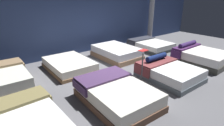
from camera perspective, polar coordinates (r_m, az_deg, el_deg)
ground_plane at (r=6.61m, az=1.11°, el=-3.30°), size 18.00×18.00×0.02m
showroom_back_wall at (r=8.62m, az=-12.15°, el=14.16°), size 18.00×0.06×3.50m
bed_1 at (r=4.79m, az=1.37°, el=-9.69°), size 1.61×2.22×0.56m
bed_2 at (r=6.41m, az=17.40°, el=-2.66°), size 1.58×1.95×0.71m
bed_3 at (r=8.38m, az=26.35°, el=1.89°), size 1.73×1.96×0.77m
bed_4 at (r=6.42m, az=-31.98°, el=-4.67°), size 1.64×2.05×0.60m
bed_5 at (r=7.05m, az=-13.41°, el=-0.57°), size 1.50×2.09×0.38m
bed_6 at (r=8.14m, az=1.39°, el=3.38°), size 1.49×2.14×0.50m
bed_7 at (r=9.80m, az=11.99°, el=5.65°), size 1.68×2.15×0.43m
price_sign at (r=5.59m, az=9.43°, el=-2.99°), size 0.28×0.24×1.18m
support_pillar at (r=11.33m, az=12.37°, el=15.66°), size 0.29×0.29×3.50m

